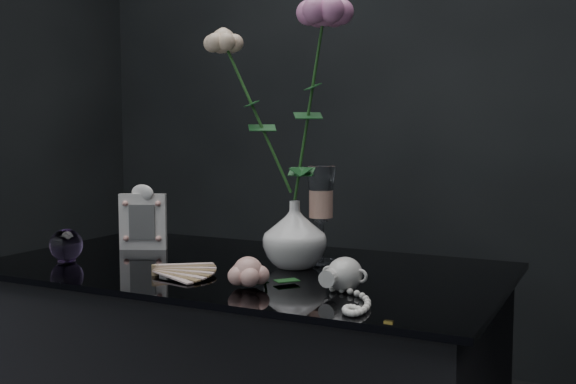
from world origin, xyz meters
The scene contains 8 objects.
vase centered at (0.10, 0.08, 0.83)m, with size 0.13×0.13×0.14m, color white.
wine_glass centered at (0.13, 0.14, 0.86)m, with size 0.06×0.06×0.20m, color white, non-canonical shape.
picture_frame centered at (-0.30, 0.11, 0.84)m, with size 0.11×0.09×0.15m, color silver, non-canonical shape.
paperweight centered at (-0.36, -0.08, 0.80)m, with size 0.07×0.07×0.07m, color #9970B7, non-canonical shape.
paper_fan centered at (-0.10, -0.11, 0.77)m, with size 0.23×0.18×0.02m, color beige, non-canonical shape.
loose_rose centered at (0.11, -0.12, 0.79)m, with size 0.12×0.16×0.06m, color #F2AA9C, non-canonical shape.
pearl_jar centered at (0.27, -0.06, 0.79)m, with size 0.21×0.22×0.06m, color silver, non-canonical shape.
roses centered at (0.08, 0.08, 1.11)m, with size 0.29×0.12×0.47m.
Camera 1 is at (0.69, -1.13, 1.03)m, focal length 42.00 mm.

